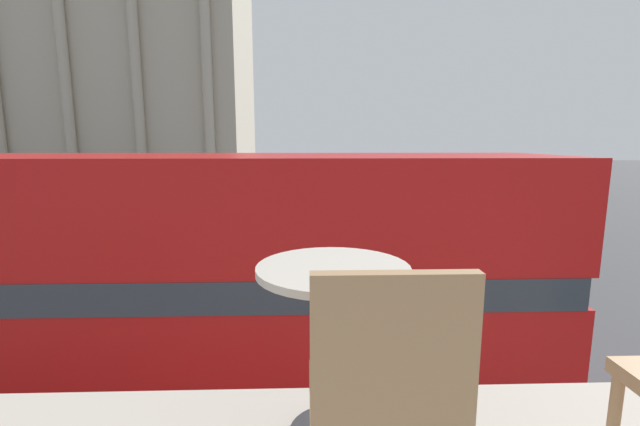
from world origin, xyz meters
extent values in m
cylinder|color=black|center=(3.17, 5.77, 0.52)|extent=(1.04, 0.22, 1.04)
cylinder|color=black|center=(-5.02, 5.77, 0.52)|extent=(1.04, 0.22, 1.04)
cube|color=#B71414|center=(-0.93, 4.54, 1.46)|extent=(10.99, 2.46, 1.89)
cube|color=#2D3842|center=(-0.93, 4.54, 2.63)|extent=(10.77, 2.48, 0.45)
cube|color=#B71414|center=(-0.93, 4.54, 3.64)|extent=(10.99, 2.46, 1.57)
cylinder|color=#2D2D30|center=(0.83, -0.35, 3.79)|extent=(0.07, 0.07, 0.68)
cylinder|color=beige|center=(0.83, -0.35, 4.14)|extent=(0.60, 0.60, 0.03)
cube|color=#A87F56|center=(0.94, -0.82, 3.89)|extent=(0.40, 0.40, 0.05)
cube|color=#A87F56|center=(0.94, -1.00, 4.13)|extent=(0.40, 0.04, 0.42)
cube|color=#B2A893|center=(-17.56, 46.14, 12.52)|extent=(23.61, 14.74, 25.05)
cylinder|color=#B2A893|center=(-20.71, 38.32, 10.64)|extent=(0.90, 0.90, 21.29)
cylinder|color=#B2A893|center=(-14.41, 38.32, 10.64)|extent=(0.90, 0.90, 21.29)
cylinder|color=#B2A893|center=(-8.12, 38.32, 10.64)|extent=(0.90, 0.90, 21.29)
cylinder|color=black|center=(-5.05, 10.75, 2.04)|extent=(0.12, 0.12, 4.08)
cube|color=black|center=(-4.87, 10.75, 3.63)|extent=(0.20, 0.24, 0.70)
sphere|color=green|center=(-4.76, 10.75, 3.78)|extent=(0.14, 0.14, 0.14)
cylinder|color=black|center=(-1.41, 17.01, 1.91)|extent=(0.12, 0.12, 3.83)
cube|color=black|center=(-1.23, 17.01, 3.38)|extent=(0.20, 0.24, 0.70)
sphere|color=green|center=(-1.12, 17.01, 3.53)|extent=(0.14, 0.14, 0.14)
cylinder|color=black|center=(-2.46, 27.36, 0.30)|extent=(0.60, 0.18, 0.60)
cylinder|color=black|center=(-2.46, 25.61, 0.30)|extent=(0.60, 0.18, 0.60)
cylinder|color=black|center=(-5.26, 27.36, 0.30)|extent=(0.60, 0.18, 0.60)
cylinder|color=black|center=(-5.26, 25.61, 0.30)|extent=(0.60, 0.18, 0.60)
cube|color=maroon|center=(-3.86, 26.49, 0.57)|extent=(4.20, 1.75, 0.55)
cube|color=#2D3842|center=(-4.06, 26.49, 1.10)|extent=(1.89, 1.61, 0.50)
cylinder|color=black|center=(8.98, 16.78, 0.30)|extent=(0.60, 0.18, 0.60)
cylinder|color=black|center=(8.98, 15.03, 0.30)|extent=(0.60, 0.18, 0.60)
cylinder|color=black|center=(6.18, 16.78, 0.30)|extent=(0.60, 0.18, 0.60)
cylinder|color=black|center=(6.18, 15.03, 0.30)|extent=(0.60, 0.18, 0.60)
cube|color=silver|center=(7.58, 15.91, 0.57)|extent=(4.20, 1.75, 0.55)
cube|color=#2D3842|center=(7.38, 15.91, 1.10)|extent=(1.89, 1.61, 0.50)
cylinder|color=#282B33|center=(-8.62, 17.54, 0.40)|extent=(0.14, 0.14, 0.81)
cylinder|color=#282B33|center=(-8.44, 17.54, 0.40)|extent=(0.14, 0.14, 0.81)
cylinder|color=yellow|center=(-8.53, 17.54, 1.12)|extent=(0.32, 0.32, 0.64)
sphere|color=tan|center=(-8.53, 17.54, 1.55)|extent=(0.22, 0.22, 0.22)
cylinder|color=#282B33|center=(5.87, 27.22, 0.41)|extent=(0.14, 0.14, 0.82)
cylinder|color=#282B33|center=(6.05, 27.22, 0.41)|extent=(0.14, 0.14, 0.82)
cylinder|color=black|center=(5.96, 27.22, 1.14)|extent=(0.32, 0.32, 0.65)
sphere|color=tan|center=(5.96, 27.22, 1.58)|extent=(0.22, 0.22, 0.22)
camera|label=1|loc=(0.73, -1.94, 4.63)|focal=24.00mm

